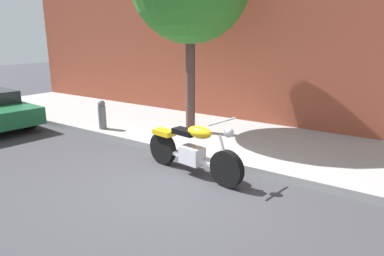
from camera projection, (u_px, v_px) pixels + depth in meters
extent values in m
plane|color=#38383D|center=(170.00, 185.00, 5.83)|extent=(60.00, 60.00, 0.00)
cube|color=#989898|center=(244.00, 141.00, 8.10)|extent=(20.60, 3.32, 0.14)
cylinder|color=black|center=(227.00, 169.00, 5.68)|extent=(0.66, 0.22, 0.64)
cylinder|color=black|center=(163.00, 148.00, 6.73)|extent=(0.66, 0.22, 0.64)
cube|color=silver|center=(192.00, 155.00, 6.19)|extent=(0.48, 0.34, 0.32)
cube|color=silver|center=(192.00, 159.00, 6.21)|extent=(1.44, 0.29, 0.06)
ellipsoid|color=yellow|center=(199.00, 132.00, 5.95)|extent=(0.55, 0.33, 0.22)
cube|color=black|center=(185.00, 132.00, 6.21)|extent=(0.51, 0.31, 0.10)
cube|color=yellow|center=(164.00, 132.00, 6.61)|extent=(0.47, 0.30, 0.10)
cylinder|color=silver|center=(224.00, 152.00, 5.64)|extent=(0.28, 0.09, 0.58)
cylinder|color=silver|center=(222.00, 122.00, 5.55)|extent=(0.14, 0.70, 0.04)
sphere|color=silver|center=(229.00, 132.00, 5.50)|extent=(0.17, 0.17, 0.17)
cylinder|color=silver|center=(188.00, 155.00, 6.50)|extent=(0.80, 0.21, 0.09)
cylinder|color=black|center=(28.00, 117.00, 9.40)|extent=(0.66, 0.28, 0.64)
cylinder|color=#4D352F|center=(190.00, 79.00, 8.35)|extent=(0.23, 0.23, 2.95)
cylinder|color=slate|center=(102.00, 120.00, 8.86)|extent=(0.20, 0.20, 0.75)
sphere|color=slate|center=(101.00, 104.00, 8.75)|extent=(0.19, 0.19, 0.19)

